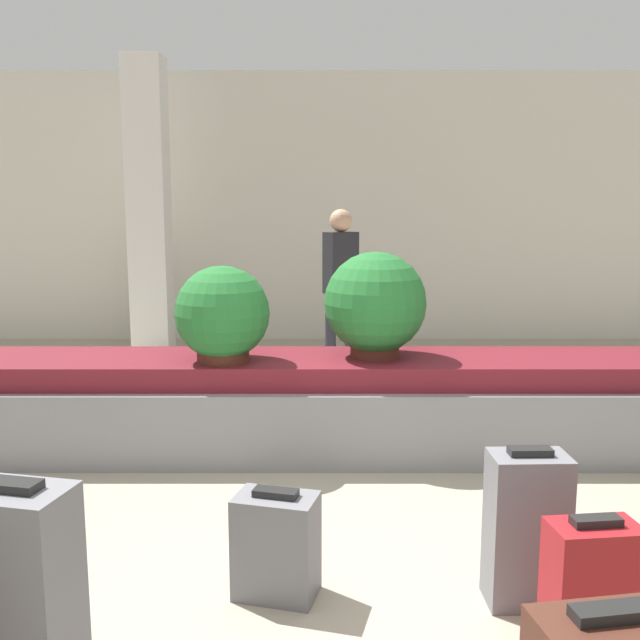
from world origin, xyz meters
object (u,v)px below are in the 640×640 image
Objects in this scene: suitcase_6 at (17,597)px; potted_plant_1 at (375,305)px; suitcase_3 at (277,545)px; suitcase_7 at (527,529)px; potted_plant_0 at (222,316)px; traveler_0 at (340,275)px; pillar at (149,209)px; suitcase_2 at (592,595)px.

potted_plant_1 is at bearing 74.07° from suitcase_6.
suitcase_7 reaches higher than suitcase_3.
potted_plant_1 is at bearing 102.64° from suitcase_7.
suitcase_6 is 2.45m from potted_plant_0.
suitcase_6 is 0.48× the size of traveler_0.
potted_plant_1 is (-0.49, 1.89, 0.67)m from suitcase_7.
potted_plant_0 is (0.37, 2.35, 0.57)m from suitcase_6.
pillar reaches higher than suitcase_7.
suitcase_7 is (-0.11, 0.42, 0.05)m from suitcase_2.
potted_plant_1 is at bearing 60.31° from traveler_0.
suitcase_3 is 1.05m from suitcase_6.
suitcase_3 is at bearing -106.64° from potted_plant_1.
suitcase_3 is 1.89m from potted_plant_0.
suitcase_7 is at bearing -61.82° from pillar.
potted_plant_1 is (0.55, 1.84, 0.77)m from suitcase_3.
suitcase_7 is 0.42× the size of traveler_0.
potted_plant_0 is (-1.48, 1.75, 0.62)m from suitcase_7.
suitcase_6 is at bearing -118.52° from potted_plant_1.
suitcase_7 is 4.43m from traveler_0.
potted_plant_1 reaches higher than potted_plant_0.
pillar is at bearing 110.40° from potted_plant_0.
pillar reaches higher than potted_plant_0.
suitcase_7 is at bearing -49.78° from potted_plant_0.
suitcase_3 is 0.70× the size of suitcase_7.
pillar is 3.91m from potted_plant_1.
potted_plant_1 is (-0.60, 2.31, 0.72)m from suitcase_2.
potted_plant_0 reaches higher than suitcase_6.
pillar is 4.12× the size of suitcase_6.
suitcase_6 is at bearing -98.85° from potted_plant_0.
suitcase_6 is (0.86, -5.66, -1.22)m from pillar.
suitcase_6 is 1.16× the size of suitcase_7.
suitcase_6 reaches higher than suitcase_3.
suitcase_2 is 0.35× the size of traveler_0.
pillar is 5.87m from suitcase_7.
suitcase_2 is at bearing -76.46° from suitcase_7.
traveler_0 is (0.83, 2.59, 0.01)m from potted_plant_0.
suitcase_2 is at bearing -75.43° from potted_plant_1.
suitcase_6 is 1.94m from suitcase_7.
suitcase_2 is 0.73× the size of suitcase_6.
suitcase_7 is at bearing 11.81° from suitcase_3.
suitcase_2 is 1.20× the size of suitcase_3.
suitcase_3 is 0.29× the size of traveler_0.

